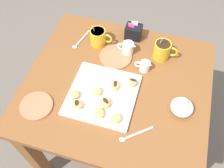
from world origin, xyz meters
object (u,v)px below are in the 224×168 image
object	(u,v)px
saucer_coral_left	(116,57)
saucer_coral_right	(36,106)
coffee_mug_mustard_right	(162,50)
beignet_1	(116,118)
dining_table	(117,98)
beignet_3	(75,94)
coffee_mug_mustard_left	(98,37)
beignet_2	(97,91)
sugar_caddy	(133,32)
pastry_plate_square	(103,94)
beignet_6	(77,105)
cream_pitcher_white	(128,48)
beignet_7	(99,113)
beignet_4	(106,103)
beignet_5	(133,82)
ice_cream_bowl	(182,106)
beignet_0	(115,85)
chocolate_sauce_pitcher	(145,66)

from	to	relation	value
saucer_coral_left	saucer_coral_right	bearing A→B (deg)	-124.52
coffee_mug_mustard_right	beignet_1	distance (m)	0.46
dining_table	beignet_3	distance (m)	0.28
coffee_mug_mustard_left	beignet_2	xyz separation A→B (m)	(0.10, -0.33, -0.02)
sugar_caddy	saucer_coral_right	xyz separation A→B (m)	(-0.33, -0.57, -0.04)
pastry_plate_square	beignet_6	world-z (taller)	beignet_6
cream_pitcher_white	beignet_6	size ratio (longest dim) A/B	1.92
dining_table	beignet_1	bearing A→B (deg)	-75.79
coffee_mug_mustard_left	beignet_7	xyz separation A→B (m)	(0.15, -0.44, -0.02)
beignet_1	beignet_4	xyz separation A→B (m)	(-0.07, 0.06, 0.00)
saucer_coral_right	beignet_5	world-z (taller)	beignet_5
ice_cream_bowl	beignet_2	world-z (taller)	ice_cream_bowl
saucer_coral_right	beignet_1	distance (m)	0.38
beignet_0	beignet_5	bearing A→B (deg)	27.75
coffee_mug_mustard_right	beignet_2	size ratio (longest dim) A/B	3.10
ice_cream_bowl	beignet_1	distance (m)	0.31
cream_pitcher_white	coffee_mug_mustard_right	bearing A→B (deg)	8.26
dining_table	ice_cream_bowl	world-z (taller)	ice_cream_bowl
saucer_coral_left	beignet_1	bearing A→B (deg)	-73.87
dining_table	sugar_caddy	world-z (taller)	sugar_caddy
beignet_1	beignet_5	xyz separation A→B (m)	(0.02, 0.21, 0.00)
dining_table	beignet_3	bearing A→B (deg)	-140.00
beignet_4	beignet_5	xyz separation A→B (m)	(0.09, 0.15, 0.00)
dining_table	saucer_coral_right	distance (m)	0.43
beignet_2	beignet_7	distance (m)	0.11
beignet_1	beignet_0	bearing A→B (deg)	107.95
cream_pitcher_white	beignet_0	size ratio (longest dim) A/B	1.95
dining_table	saucer_coral_right	bearing A→B (deg)	-144.05
beignet_7	cream_pitcher_white	bearing A→B (deg)	85.80
saucer_coral_left	beignet_7	xyz separation A→B (m)	(0.03, -0.36, 0.03)
pastry_plate_square	cream_pitcher_white	xyz separation A→B (m)	(0.05, 0.30, 0.03)
beignet_3	beignet_4	distance (m)	0.15
ice_cream_bowl	beignet_0	world-z (taller)	ice_cream_bowl
ice_cream_bowl	beignet_3	world-z (taller)	ice_cream_bowl
beignet_1	beignet_5	bearing A→B (deg)	83.48
beignet_4	beignet_6	xyz separation A→B (m)	(-0.12, -0.05, -0.00)
dining_table	coffee_mug_mustard_right	bearing A→B (deg)	52.58
beignet_5	beignet_3	bearing A→B (deg)	-149.46
saucer_coral_right	beignet_2	world-z (taller)	beignet_2
pastry_plate_square	saucer_coral_right	size ratio (longest dim) A/B	2.06
chocolate_sauce_pitcher	saucer_coral_right	world-z (taller)	chocolate_sauce_pitcher
saucer_coral_left	beignet_3	xyz separation A→B (m)	(-0.11, -0.30, 0.03)
beignet_4	dining_table	bearing A→B (deg)	84.22
cream_pitcher_white	beignet_7	distance (m)	0.41
coffee_mug_mustard_right	beignet_5	size ratio (longest dim) A/B	3.24
beignet_4	beignet_7	bearing A→B (deg)	-102.73
dining_table	ice_cream_bowl	xyz separation A→B (m)	(0.32, -0.06, 0.18)
coffee_mug_mustard_left	saucer_coral_left	xyz separation A→B (m)	(0.12, -0.07, -0.04)
saucer_coral_right	coffee_mug_mustard_left	bearing A→B (deg)	72.10
beignet_1	beignet_6	distance (m)	0.19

